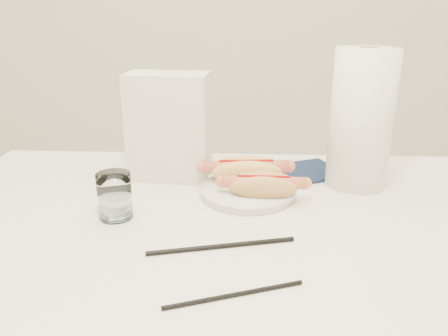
{
  "coord_description": "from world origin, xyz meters",
  "views": [
    {
      "loc": [
        0.05,
        -0.77,
        1.14
      ],
      "look_at": [
        0.01,
        0.09,
        0.82
      ],
      "focal_mm": 36.14,
      "sensor_mm": 36.0,
      "label": 1
    }
  ],
  "objects_px": {
    "hotdog_right": "(263,186)",
    "napkin_box": "(169,127)",
    "paper_towel_roll": "(361,119)",
    "water_glass": "(115,196)",
    "hotdog_left": "(246,170)",
    "table": "(216,247)",
    "plate": "(248,193)"
  },
  "relations": [
    {
      "from": "hotdog_left",
      "to": "hotdog_right",
      "type": "bearing_deg",
      "value": -71.06
    },
    {
      "from": "table",
      "to": "hotdog_right",
      "type": "height_order",
      "value": "hotdog_right"
    },
    {
      "from": "hotdog_left",
      "to": "water_glass",
      "type": "height_order",
      "value": "water_glass"
    },
    {
      "from": "water_glass",
      "to": "paper_towel_roll",
      "type": "bearing_deg",
      "value": 21.41
    },
    {
      "from": "plate",
      "to": "paper_towel_roll",
      "type": "xyz_separation_m",
      "value": [
        0.24,
        0.08,
        0.14
      ]
    },
    {
      "from": "table",
      "to": "napkin_box",
      "type": "relative_size",
      "value": 4.95
    },
    {
      "from": "water_glass",
      "to": "paper_towel_roll",
      "type": "relative_size",
      "value": 0.3
    },
    {
      "from": "plate",
      "to": "water_glass",
      "type": "relative_size",
      "value": 2.17
    },
    {
      "from": "hotdog_left",
      "to": "napkin_box",
      "type": "height_order",
      "value": "napkin_box"
    },
    {
      "from": "plate",
      "to": "hotdog_right",
      "type": "relative_size",
      "value": 1.13
    },
    {
      "from": "hotdog_right",
      "to": "hotdog_left",
      "type": "bearing_deg",
      "value": 114.56
    },
    {
      "from": "water_glass",
      "to": "napkin_box",
      "type": "height_order",
      "value": "napkin_box"
    },
    {
      "from": "hotdog_right",
      "to": "napkin_box",
      "type": "bearing_deg",
      "value": 147.55
    },
    {
      "from": "paper_towel_roll",
      "to": "water_glass",
      "type": "bearing_deg",
      "value": -158.59
    },
    {
      "from": "table",
      "to": "paper_towel_roll",
      "type": "relative_size",
      "value": 3.98
    },
    {
      "from": "hotdog_left",
      "to": "hotdog_right",
      "type": "height_order",
      "value": "hotdog_left"
    },
    {
      "from": "hotdog_right",
      "to": "water_glass",
      "type": "height_order",
      "value": "water_glass"
    },
    {
      "from": "hotdog_left",
      "to": "water_glass",
      "type": "bearing_deg",
      "value": -151.45
    },
    {
      "from": "table",
      "to": "plate",
      "type": "distance_m",
      "value": 0.14
    },
    {
      "from": "table",
      "to": "napkin_box",
      "type": "height_order",
      "value": "napkin_box"
    },
    {
      "from": "table",
      "to": "paper_towel_roll",
      "type": "bearing_deg",
      "value": 32.58
    },
    {
      "from": "napkin_box",
      "to": "table",
      "type": "bearing_deg",
      "value": -56.57
    },
    {
      "from": "table",
      "to": "plate",
      "type": "bearing_deg",
      "value": 61.76
    },
    {
      "from": "hotdog_right",
      "to": "paper_towel_roll",
      "type": "bearing_deg",
      "value": 29.28
    },
    {
      "from": "hotdog_right",
      "to": "napkin_box",
      "type": "relative_size",
      "value": 0.7
    },
    {
      "from": "plate",
      "to": "hotdog_left",
      "type": "xyz_separation_m",
      "value": [
        -0.0,
        0.05,
        0.03
      ]
    },
    {
      "from": "hotdog_right",
      "to": "paper_towel_roll",
      "type": "distance_m",
      "value": 0.27
    },
    {
      "from": "hotdog_right",
      "to": "water_glass",
      "type": "bearing_deg",
      "value": -162.97
    },
    {
      "from": "napkin_box",
      "to": "paper_towel_roll",
      "type": "bearing_deg",
      "value": 1.09
    },
    {
      "from": "plate",
      "to": "water_glass",
      "type": "height_order",
      "value": "water_glass"
    },
    {
      "from": "plate",
      "to": "hotdog_right",
      "type": "distance_m",
      "value": 0.05
    },
    {
      "from": "hotdog_right",
      "to": "napkin_box",
      "type": "xyz_separation_m",
      "value": [
        -0.21,
        0.14,
        0.08
      ]
    }
  ]
}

